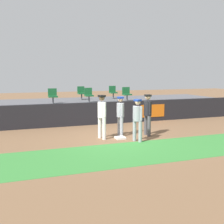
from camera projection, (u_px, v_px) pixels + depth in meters
The scene contains 14 objects.
ground_plane at pixel (120, 138), 12.10m from camera, with size 60.00×60.00×0.00m, color brown.
grass_foreground_strip at pixel (144, 151), 9.97m from camera, with size 18.00×2.80×0.01m, color #388438.
first_base at pixel (120, 138), 11.89m from camera, with size 0.40×0.40×0.08m, color white.
player_fielder_home at pixel (102, 114), 11.77m from camera, with size 0.43×0.59×1.83m.
player_runner_visitor at pixel (138, 117), 11.28m from camera, with size 0.43×0.45×1.70m.
player_coach_visitor at pixel (120, 113), 12.30m from camera, with size 0.33×0.48×1.72m.
player_umpire at pixel (148, 112), 12.37m from camera, with size 0.35×0.51×1.81m.
field_wall at pixel (97, 113), 15.15m from camera, with size 18.00×0.26×1.19m.
bleacher_platform at pixel (85, 109), 17.54m from camera, with size 18.00×4.80×1.04m, color #59595E.
seat_front_center at pixel (89, 94), 16.34m from camera, with size 0.46×0.44×0.84m.
seat_front_left at pixel (53, 95), 15.65m from camera, with size 0.48×0.44×0.84m.
seat_back_right at pixel (113, 91), 18.74m from camera, with size 0.46×0.44×0.84m.
seat_front_right at pixel (127, 93), 17.14m from camera, with size 0.47×0.44×0.84m.
seat_back_center at pixel (81, 92), 18.02m from camera, with size 0.45×0.44×0.84m.
Camera 1 is at (-4.36, -11.01, 2.74)m, focal length 45.55 mm.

